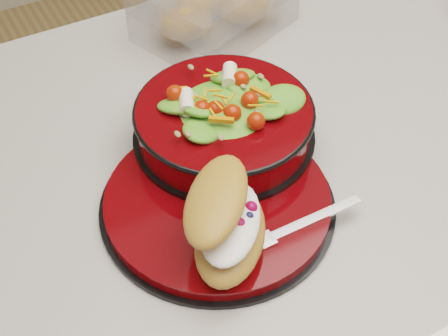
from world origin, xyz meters
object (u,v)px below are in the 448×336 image
island_counter (280,289)px  dinner_plate (218,202)px  croissant (228,220)px  fork (299,225)px  pastry_box (214,5)px  salad_bowl (224,116)px

island_counter → dinner_plate: (-0.18, -0.09, 0.46)m
croissant → fork: 0.09m
island_counter → fork: size_ratio=7.95×
island_counter → dinner_plate: size_ratio=4.36×
croissant → pastry_box: (0.20, 0.40, -0.02)m
island_counter → fork: (-0.12, -0.18, 0.47)m
pastry_box → croissant: bearing=-136.4°
island_counter → pastry_box: (-0.01, 0.24, 0.49)m
dinner_plate → pastry_box: bearing=62.4°
island_counter → croissant: (-0.20, -0.16, 0.51)m
salad_bowl → fork: (0.00, -0.17, -0.03)m
island_counter → pastry_box: 0.55m
salad_bowl → pastry_box: (0.12, 0.25, -0.01)m
dinner_plate → croissant: 0.08m
island_counter → dinner_plate: dinner_plate is taller
dinner_plate → salad_bowl: salad_bowl is taller
pastry_box → island_counter: bearing=-108.7°
island_counter → croissant: croissant is taller
dinner_plate → croissant: bearing=-109.9°
island_counter → croissant: bearing=-142.3°
island_counter → fork: fork is taller
dinner_plate → pastry_box: pastry_box is taller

